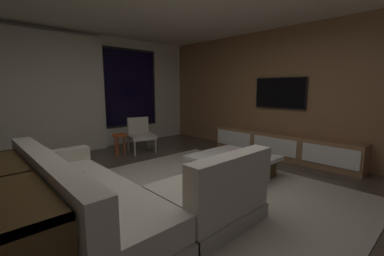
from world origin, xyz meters
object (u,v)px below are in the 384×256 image
(accent_chair_near_window, at_px, (140,133))
(console_table_behind_couch, at_px, (10,212))
(sectional_couch, at_px, (119,199))
(mounted_tv, at_px, (280,93))
(coffee_table, at_px, (233,166))
(media_console, at_px, (282,146))
(side_stool, at_px, (119,138))
(book_stack_on_coffee_table, at_px, (237,152))

(accent_chair_near_window, bearing_deg, console_table_behind_couch, -138.38)
(accent_chair_near_window, bearing_deg, sectional_couch, -125.57)
(sectional_couch, xyz_separation_m, mounted_tv, (3.89, 0.29, 1.06))
(sectional_couch, relative_size, console_table_behind_couch, 1.19)
(coffee_table, xyz_separation_m, media_console, (1.65, 0.01, 0.06))
(side_stool, bearing_deg, book_stack_on_coffee_table, -71.08)
(accent_chair_near_window, xyz_separation_m, media_console, (1.86, -2.50, -0.18))
(mounted_tv, relative_size, console_table_behind_couch, 0.54)
(coffee_table, bearing_deg, side_stool, 105.98)
(side_stool, xyz_separation_m, media_console, (2.37, -2.51, -0.12))
(media_console, xyz_separation_m, console_table_behind_couch, (-4.62, 0.04, 0.17))
(side_stool, height_order, mounted_tv, mounted_tv)
(side_stool, distance_m, mounted_tv, 3.58)
(accent_chair_near_window, distance_m, media_console, 3.12)
(side_stool, distance_m, console_table_behind_couch, 3.34)
(accent_chair_near_window, bearing_deg, side_stool, 178.43)
(book_stack_on_coffee_table, distance_m, media_console, 1.52)
(sectional_couch, xyz_separation_m, console_table_behind_couch, (-0.91, 0.13, 0.13))
(console_table_behind_couch, bearing_deg, coffee_table, -1.04)
(accent_chair_near_window, height_order, console_table_behind_couch, accent_chair_near_window)
(coffee_table, xyz_separation_m, book_stack_on_coffee_table, (0.13, 0.02, 0.20))
(side_stool, distance_m, media_console, 3.45)
(sectional_couch, distance_m, console_table_behind_couch, 0.93)
(accent_chair_near_window, bearing_deg, mounted_tv, -48.38)
(book_stack_on_coffee_table, xyz_separation_m, accent_chair_near_window, (-0.35, 2.49, 0.05))
(accent_chair_near_window, distance_m, side_stool, 0.51)
(book_stack_on_coffee_table, bearing_deg, coffee_table, -170.36)
(accent_chair_near_window, relative_size, side_stool, 1.70)
(coffee_table, bearing_deg, book_stack_on_coffee_table, 9.64)
(media_console, bearing_deg, console_table_behind_couch, 179.49)
(side_stool, height_order, console_table_behind_couch, console_table_behind_couch)
(coffee_table, relative_size, accent_chair_near_window, 1.49)
(book_stack_on_coffee_table, bearing_deg, sectional_couch, -177.41)
(sectional_couch, xyz_separation_m, accent_chair_near_window, (1.85, 2.58, 0.14))
(accent_chair_near_window, relative_size, media_console, 0.25)
(side_stool, bearing_deg, mounted_tv, -42.17)
(media_console, bearing_deg, mounted_tv, 47.57)
(book_stack_on_coffee_table, height_order, media_console, media_console)
(sectional_couch, distance_m, accent_chair_near_window, 3.18)
(coffee_table, bearing_deg, accent_chair_near_window, 94.83)
(book_stack_on_coffee_table, distance_m, accent_chair_near_window, 2.51)
(book_stack_on_coffee_table, xyz_separation_m, mounted_tv, (1.70, 0.19, 0.96))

